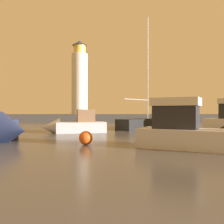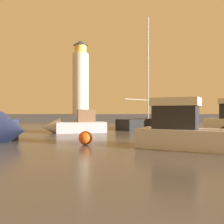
{
  "view_description": "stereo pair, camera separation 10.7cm",
  "coord_description": "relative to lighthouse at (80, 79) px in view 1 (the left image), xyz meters",
  "views": [
    {
      "loc": [
        -1.43,
        -0.89,
        2.1
      ],
      "look_at": [
        -0.6,
        17.84,
        2.04
      ],
      "focal_mm": 39.04,
      "sensor_mm": 36.0,
      "label": 1
    },
    {
      "loc": [
        -1.33,
        -0.9,
        2.1
      ],
      "look_at": [
        -0.6,
        17.84,
        2.04
      ],
      "focal_mm": 39.04,
      "sensor_mm": 36.0,
      "label": 2
    }
  ],
  "objects": [
    {
      "name": "mooring_buoy",
      "position": [
        3.82,
        -38.86,
        -8.73
      ],
      "size": [
        0.86,
        0.86,
        0.86
      ],
      "primitive_type": "sphere",
      "color": "#EA5919",
      "rests_on": "ground_plane"
    },
    {
      "name": "motorboat_0",
      "position": [
        10.7,
        -41.11,
        -8.26
      ],
      "size": [
        7.71,
        5.66,
        3.37
      ],
      "color": "silver",
      "rests_on": "ground_plane"
    },
    {
      "name": "motorboat_3",
      "position": [
        1.98,
        -30.16,
        -8.43
      ],
      "size": [
        6.4,
        3.0,
        2.63
      ],
      "color": "silver",
      "rests_on": "ground_plane"
    },
    {
      "name": "breakwater",
      "position": [
        6.22,
        -0.0,
        -8.44
      ],
      "size": [
        78.27,
        7.0,
        1.44
      ],
      "primitive_type": "cube",
      "color": "#423F3D",
      "rests_on": "ground_plane"
    },
    {
      "name": "sailboat_moored",
      "position": [
        9.89,
        -25.17,
        -8.48
      ],
      "size": [
        7.16,
        6.99,
        13.64
      ],
      "color": "black",
      "rests_on": "ground_plane"
    },
    {
      "name": "lighthouse",
      "position": [
        0.0,
        0.0,
        0.0
      ],
      "size": [
        3.53,
        3.53,
        16.3
      ],
      "color": "silver",
      "rests_on": "breakwater"
    },
    {
      "name": "ground_plane",
      "position": [
        6.22,
        -26.61,
        -9.16
      ],
      "size": [
        220.0,
        220.0,
        0.0
      ],
      "primitive_type": "plane",
      "color": "#4C4742"
    }
  ]
}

